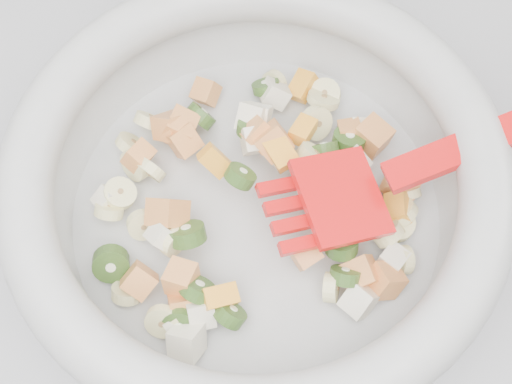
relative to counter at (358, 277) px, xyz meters
name	(u,v)px	position (x,y,z in m)	size (l,w,h in m)	color
counter	(358,277)	(0.00, 0.00, 0.00)	(2.00, 0.60, 0.90)	#A2A1A6
mixing_bowl	(257,186)	(-0.18, -0.04, 0.51)	(0.49, 0.37, 0.12)	#B8B8B6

